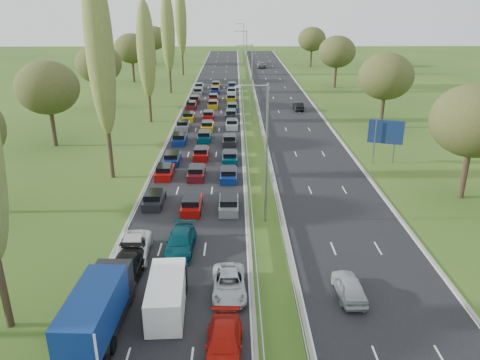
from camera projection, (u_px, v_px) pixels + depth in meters
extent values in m
plane|color=#284A17|center=(251.00, 120.00, 75.55)|extent=(260.00, 260.00, 0.00)
cube|color=black|center=(210.00, 117.00, 77.81)|extent=(10.50, 215.00, 0.04)
cube|color=black|center=(291.00, 116.00, 77.95)|extent=(10.50, 215.00, 0.04)
cube|color=gray|center=(244.00, 113.00, 77.67)|extent=(0.06, 215.00, 0.32)
cube|color=gray|center=(258.00, 113.00, 77.69)|extent=(0.06, 215.00, 0.32)
cylinder|color=gray|center=(267.00, 156.00, 38.86)|extent=(0.18, 0.18, 12.00)
cylinder|color=gray|center=(252.00, 85.00, 71.52)|extent=(0.18, 0.18, 12.00)
cylinder|color=gray|center=(247.00, 58.00, 104.18)|extent=(0.18, 0.18, 12.00)
cylinder|color=gray|center=(244.00, 44.00, 136.85)|extent=(0.18, 0.18, 12.00)
cylinder|color=#2D2116|center=(0.00, 273.00, 26.50)|extent=(0.44, 0.44, 7.20)
cylinder|color=#2D2116|center=(109.00, 142.00, 49.70)|extent=(0.44, 0.44, 7.92)
ellipsoid|color=olive|center=(100.00, 48.00, 46.22)|extent=(2.80, 2.80, 17.60)
cylinder|color=#2D2116|center=(150.00, 102.00, 73.29)|extent=(0.44, 0.44, 6.48)
ellipsoid|color=olive|center=(146.00, 49.00, 70.44)|extent=(2.80, 2.80, 14.40)
cylinder|color=#2D2116|center=(170.00, 75.00, 96.49)|extent=(0.44, 0.44, 7.20)
ellipsoid|color=olive|center=(168.00, 31.00, 93.32)|extent=(2.80, 2.80, 16.00)
cylinder|color=#2D2116|center=(183.00, 59.00, 119.69)|extent=(0.44, 0.44, 7.92)
ellipsoid|color=olive|center=(181.00, 19.00, 116.21)|extent=(2.80, 2.80, 17.60)
cylinder|color=#2D2116|center=(53.00, 128.00, 61.34)|extent=(0.56, 0.56, 4.84)
ellipsoid|color=#38471E|center=(47.00, 88.00, 59.45)|extent=(8.00, 8.00, 6.80)
cylinder|color=#2D2116|center=(102.00, 94.00, 83.74)|extent=(0.56, 0.56, 4.84)
ellipsoid|color=#38471E|center=(99.00, 64.00, 81.84)|extent=(8.00, 8.00, 6.80)
cylinder|color=#2D2116|center=(133.00, 72.00, 109.87)|extent=(0.56, 0.56, 4.84)
ellipsoid|color=#38471E|center=(132.00, 48.00, 107.97)|extent=(8.00, 8.00, 6.80)
cylinder|color=#2D2116|center=(155.00, 56.00, 139.73)|extent=(0.56, 0.56, 4.84)
ellipsoid|color=#38471E|center=(154.00, 38.00, 137.83)|extent=(8.00, 8.00, 6.80)
cylinder|color=#2D2116|center=(465.00, 174.00, 45.01)|extent=(0.56, 0.56, 4.84)
ellipsoid|color=#38471E|center=(474.00, 121.00, 43.12)|extent=(8.00, 8.00, 6.80)
cylinder|color=#2D2116|center=(382.00, 112.00, 70.21)|extent=(0.56, 0.56, 4.84)
ellipsoid|color=#38471E|center=(386.00, 76.00, 68.31)|extent=(8.00, 8.00, 6.80)
cylinder|color=#2D2116|center=(335.00, 76.00, 102.87)|extent=(0.56, 0.56, 4.84)
ellipsoid|color=#38471E|center=(337.00, 52.00, 100.97)|extent=(8.00, 8.00, 6.80)
cylinder|color=#2D2116|center=(311.00, 58.00, 135.53)|extent=(0.56, 0.56, 4.84)
ellipsoid|color=#38471E|center=(312.00, 39.00, 133.63)|extent=(8.00, 8.00, 6.80)
cube|color=black|center=(154.00, 200.00, 44.12)|extent=(1.75, 4.00, 0.80)
cube|color=#A50C0A|center=(165.00, 173.00, 51.16)|extent=(1.75, 4.00, 0.80)
cube|color=navy|center=(172.00, 160.00, 55.40)|extent=(1.75, 4.00, 0.80)
cube|color=navy|center=(180.00, 140.00, 63.19)|extent=(1.75, 4.00, 0.80)
cube|color=slate|center=(183.00, 126.00, 69.98)|extent=(1.75, 4.00, 0.80)
cube|color=#BF990C|center=(189.00, 118.00, 75.19)|extent=(1.75, 4.00, 0.80)
cube|color=#590F14|center=(191.00, 106.00, 83.35)|extent=(1.75, 4.00, 0.80)
cube|color=#590F14|center=(195.00, 100.00, 88.16)|extent=(1.75, 4.00, 0.80)
cube|color=slate|center=(198.00, 92.00, 95.76)|extent=(1.75, 4.00, 0.80)
cube|color=#B2B7BC|center=(199.00, 87.00, 101.46)|extent=(1.75, 4.00, 0.80)
cube|color=#A50C0A|center=(192.00, 206.00, 42.90)|extent=(1.75, 4.00, 0.80)
cube|color=#590F14|center=(197.00, 174.00, 50.89)|extent=(1.75, 4.00, 0.80)
cube|color=#A50C0A|center=(201.00, 154.00, 57.32)|extent=(1.75, 4.00, 0.80)
cube|color=#053F4C|center=(204.00, 137.00, 64.41)|extent=(1.75, 4.00, 0.80)
cube|color=#BF990C|center=(207.00, 127.00, 69.62)|extent=(1.75, 4.00, 0.80)
cube|color=#A50C0A|center=(209.00, 116.00, 76.13)|extent=(1.75, 4.00, 0.80)
cube|color=#BF990C|center=(213.00, 105.00, 84.10)|extent=(1.75, 4.00, 0.80)
cube|color=#A50C0A|center=(213.00, 99.00, 89.77)|extent=(1.75, 4.00, 0.80)
cube|color=navy|center=(215.00, 91.00, 97.23)|extent=(1.75, 4.00, 0.80)
cube|color=#BF990C|center=(216.00, 86.00, 103.51)|extent=(1.75, 4.00, 0.80)
cube|color=slate|center=(229.00, 206.00, 42.98)|extent=(1.75, 4.00, 0.80)
cube|color=navy|center=(229.00, 176.00, 50.29)|extent=(1.75, 4.00, 0.80)
cube|color=#053F4C|center=(230.00, 158.00, 55.84)|extent=(1.75, 4.00, 0.80)
cube|color=black|center=(230.00, 141.00, 62.61)|extent=(1.75, 4.00, 0.80)
cube|color=#B2B7BC|center=(232.00, 125.00, 70.75)|extent=(1.75, 4.00, 0.80)
cube|color=black|center=(231.00, 115.00, 76.81)|extent=(1.75, 4.00, 0.80)
cube|color=#053F4C|center=(232.00, 108.00, 81.75)|extent=(1.75, 4.00, 0.80)
cube|color=#BF990C|center=(231.00, 99.00, 89.35)|extent=(1.75, 4.00, 0.80)
cube|color=silver|center=(232.00, 92.00, 96.01)|extent=(1.75, 4.00, 0.80)
cube|color=navy|center=(232.00, 86.00, 102.36)|extent=(1.75, 4.00, 0.80)
imported|color=white|center=(132.00, 249.00, 34.87)|extent=(2.74, 5.44, 1.48)
imported|color=black|center=(124.00, 272.00, 31.82)|extent=(2.48, 5.60, 1.60)
imported|color=#043E49|center=(180.00, 242.00, 35.80)|extent=(2.31, 5.23, 1.49)
imported|color=#B6B9C0|center=(229.00, 284.00, 30.67)|extent=(2.33, 4.81, 1.32)
imported|color=#AD120A|center=(224.00, 344.00, 25.25)|extent=(2.17, 4.99, 1.43)
imported|color=#A4A8AE|center=(349.00, 287.00, 30.30)|extent=(1.79, 4.20, 1.41)
imported|color=black|center=(298.00, 106.00, 82.10)|extent=(1.63, 4.29, 1.40)
imported|color=slate|center=(261.00, 65.00, 134.07)|extent=(2.56, 5.54, 1.54)
cube|color=black|center=(101.00, 325.00, 26.74)|extent=(2.17, 8.12, 0.50)
cube|color=navy|center=(93.00, 312.00, 25.24)|extent=(2.26, 6.13, 2.23)
cube|color=silver|center=(75.00, 352.00, 22.40)|extent=(2.20, 0.06, 2.13)
cube|color=black|center=(112.00, 282.00, 29.30)|extent=(2.20, 1.98, 2.20)
cylinder|color=black|center=(113.00, 298.00, 29.48)|extent=(1.89, 1.00, 1.00)
cube|color=white|center=(167.00, 295.00, 28.68)|extent=(2.15, 5.36, 2.15)
cube|color=black|center=(171.00, 276.00, 30.92)|extent=(2.09, 0.86, 1.72)
cylinder|color=black|center=(157.00, 290.00, 30.55)|extent=(0.27, 0.73, 0.73)
cylinder|color=black|center=(179.00, 324.00, 27.36)|extent=(0.27, 0.73, 0.73)
cylinder|color=gray|center=(374.00, 142.00, 54.64)|extent=(0.16, 0.16, 5.20)
cylinder|color=gray|center=(395.00, 142.00, 54.67)|extent=(0.16, 0.16, 5.20)
cube|color=navy|center=(386.00, 132.00, 54.22)|extent=(3.82, 1.37, 2.80)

